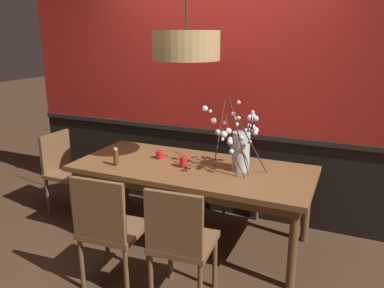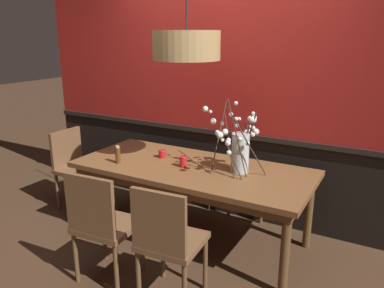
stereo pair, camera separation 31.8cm
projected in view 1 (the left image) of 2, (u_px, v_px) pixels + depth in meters
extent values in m
plane|color=#4C3321|center=(192.00, 238.00, 3.67)|extent=(24.00, 24.00, 0.00)
cube|color=black|center=(218.00, 172.00, 4.17)|extent=(4.58, 0.12, 0.88)
cube|color=black|center=(218.00, 131.00, 4.04)|extent=(4.58, 0.14, 0.05)
cube|color=#B2231E|center=(221.00, 35.00, 3.77)|extent=(4.58, 0.12, 2.01)
cube|color=brown|center=(192.00, 169.00, 3.47)|extent=(2.17, 0.95, 0.05)
cube|color=brown|center=(192.00, 175.00, 3.49)|extent=(2.06, 0.84, 0.08)
cylinder|color=brown|center=(80.00, 203.00, 3.62)|extent=(0.07, 0.07, 0.69)
cylinder|color=brown|center=(293.00, 249.00, 2.85)|extent=(0.07, 0.07, 0.69)
cylinder|color=brown|center=(125.00, 177.00, 4.29)|extent=(0.07, 0.07, 0.69)
cylinder|color=brown|center=(307.00, 207.00, 3.53)|extent=(0.07, 0.07, 0.69)
cube|color=brown|center=(70.00, 173.00, 4.10)|extent=(0.40, 0.44, 0.04)
cube|color=brown|center=(56.00, 151.00, 4.11)|extent=(0.04, 0.41, 0.41)
cylinder|color=brown|center=(95.00, 190.00, 4.26)|extent=(0.04, 0.04, 0.43)
cylinder|color=brown|center=(72.00, 203.00, 3.94)|extent=(0.04, 0.04, 0.43)
cylinder|color=brown|center=(72.00, 185.00, 4.40)|extent=(0.04, 0.04, 0.43)
cylinder|color=brown|center=(48.00, 197.00, 4.07)|extent=(0.04, 0.04, 0.43)
cube|color=brown|center=(114.00, 229.00, 2.92)|extent=(0.47, 0.45, 0.04)
cube|color=brown|center=(98.00, 210.00, 2.68)|extent=(0.42, 0.06, 0.45)
cylinder|color=brown|center=(107.00, 241.00, 3.21)|extent=(0.04, 0.04, 0.43)
cylinder|color=brown|center=(148.00, 249.00, 3.09)|extent=(0.04, 0.04, 0.43)
cylinder|color=brown|center=(82.00, 264.00, 2.89)|extent=(0.04, 0.04, 0.43)
cylinder|color=brown|center=(126.00, 274.00, 2.76)|extent=(0.04, 0.04, 0.43)
cube|color=brown|center=(194.00, 163.00, 4.38)|extent=(0.45, 0.43, 0.04)
cube|color=brown|center=(200.00, 137.00, 4.47)|extent=(0.42, 0.05, 0.49)
cylinder|color=brown|center=(204.00, 191.00, 4.22)|extent=(0.04, 0.04, 0.43)
cylinder|color=brown|center=(173.00, 186.00, 4.36)|extent=(0.04, 0.04, 0.43)
cylinder|color=brown|center=(214.00, 180.00, 4.54)|extent=(0.04, 0.04, 0.43)
cylinder|color=brown|center=(185.00, 176.00, 4.67)|extent=(0.04, 0.04, 0.43)
cube|color=brown|center=(245.00, 170.00, 4.13)|extent=(0.44, 0.46, 0.04)
cube|color=brown|center=(250.00, 143.00, 4.24)|extent=(0.40, 0.06, 0.46)
cylinder|color=brown|center=(257.00, 200.00, 3.97)|extent=(0.04, 0.04, 0.45)
cylinder|color=brown|center=(224.00, 195.00, 4.09)|extent=(0.04, 0.04, 0.45)
cylinder|color=brown|center=(264.00, 187.00, 4.31)|extent=(0.04, 0.04, 0.45)
cylinder|color=brown|center=(233.00, 183.00, 4.43)|extent=(0.04, 0.04, 0.45)
cube|color=brown|center=(184.00, 242.00, 2.72)|extent=(0.46, 0.45, 0.04)
cube|color=brown|center=(173.00, 224.00, 2.48)|extent=(0.41, 0.07, 0.44)
cylinder|color=brown|center=(170.00, 254.00, 3.01)|extent=(0.04, 0.04, 0.44)
cylinder|color=brown|center=(215.00, 263.00, 2.89)|extent=(0.04, 0.04, 0.44)
cylinder|color=brown|center=(151.00, 281.00, 2.68)|extent=(0.04, 0.04, 0.44)
cylinder|color=silver|center=(241.00, 151.00, 3.33)|extent=(0.15, 0.15, 0.34)
cylinder|color=silver|center=(240.00, 165.00, 3.36)|extent=(0.14, 0.14, 0.08)
cylinder|color=#472D23|center=(246.00, 141.00, 3.33)|extent=(0.13, 0.09, 0.50)
sphere|color=white|center=(253.00, 119.00, 3.32)|extent=(0.05, 0.05, 0.05)
sphere|color=white|center=(246.00, 131.00, 3.35)|extent=(0.05, 0.05, 0.05)
sphere|color=white|center=(253.00, 127.00, 3.30)|extent=(0.04, 0.04, 0.04)
cylinder|color=#472D23|center=(248.00, 140.00, 3.34)|extent=(0.18, 0.18, 0.53)
sphere|color=white|center=(255.00, 130.00, 3.35)|extent=(0.06, 0.06, 0.06)
sphere|color=white|center=(252.00, 127.00, 3.35)|extent=(0.04, 0.04, 0.04)
sphere|color=white|center=(249.00, 132.00, 3.33)|extent=(0.03, 0.03, 0.03)
cylinder|color=#472D23|center=(233.00, 152.00, 3.19)|extent=(0.24, 0.06, 0.40)
sphere|color=white|center=(224.00, 134.00, 3.03)|extent=(0.05, 0.05, 0.05)
sphere|color=white|center=(228.00, 131.00, 3.07)|extent=(0.05, 0.05, 0.05)
sphere|color=white|center=(232.00, 152.00, 3.17)|extent=(0.04, 0.04, 0.04)
cylinder|color=#472D23|center=(231.00, 144.00, 3.25)|extent=(0.18, 0.18, 0.50)
sphere|color=white|center=(230.00, 139.00, 3.23)|extent=(0.04, 0.04, 0.04)
sphere|color=white|center=(230.00, 142.00, 3.21)|extent=(0.05, 0.05, 0.05)
sphere|color=white|center=(224.00, 123.00, 3.16)|extent=(0.03, 0.03, 0.03)
cylinder|color=#472D23|center=(219.00, 136.00, 3.37)|extent=(0.03, 0.35, 0.58)
sphere|color=white|center=(210.00, 111.00, 3.34)|extent=(0.03, 0.03, 0.03)
sphere|color=white|center=(223.00, 139.00, 3.36)|extent=(0.03, 0.03, 0.03)
sphere|color=white|center=(205.00, 109.00, 3.36)|extent=(0.05, 0.05, 0.05)
sphere|color=white|center=(218.00, 132.00, 3.34)|extent=(0.05, 0.05, 0.05)
sphere|color=white|center=(213.00, 121.00, 3.32)|extent=(0.05, 0.05, 0.05)
cylinder|color=#472D23|center=(246.00, 141.00, 3.33)|extent=(0.17, 0.03, 0.51)
sphere|color=white|center=(250.00, 118.00, 3.31)|extent=(0.05, 0.05, 0.05)
sphere|color=white|center=(253.00, 127.00, 3.33)|extent=(0.03, 0.03, 0.03)
sphere|color=white|center=(253.00, 112.00, 3.31)|extent=(0.03, 0.03, 0.03)
sphere|color=white|center=(249.00, 130.00, 3.32)|extent=(0.05, 0.05, 0.05)
sphere|color=white|center=(254.00, 116.00, 3.33)|extent=(0.05, 0.05, 0.05)
sphere|color=white|center=(249.00, 125.00, 3.34)|extent=(0.03, 0.03, 0.03)
cylinder|color=#472D23|center=(240.00, 144.00, 3.34)|extent=(0.09, 0.10, 0.45)
sphere|color=white|center=(239.00, 118.00, 3.35)|extent=(0.03, 0.03, 0.03)
sphere|color=white|center=(239.00, 138.00, 3.35)|extent=(0.04, 0.04, 0.04)
sphere|color=white|center=(237.00, 124.00, 3.32)|extent=(0.03, 0.03, 0.03)
sphere|color=white|center=(236.00, 118.00, 3.33)|extent=(0.04, 0.04, 0.04)
cylinder|color=#472D23|center=(239.00, 137.00, 3.20)|extent=(0.22, 0.04, 0.65)
sphere|color=white|center=(233.00, 114.00, 3.10)|extent=(0.04, 0.04, 0.04)
sphere|color=white|center=(239.00, 102.00, 3.05)|extent=(0.03, 0.03, 0.03)
sphere|color=white|center=(241.00, 138.00, 3.21)|extent=(0.04, 0.04, 0.04)
cylinder|color=#472D23|center=(250.00, 141.00, 3.16)|extent=(0.28, 0.26, 0.61)
sphere|color=white|center=(249.00, 142.00, 3.19)|extent=(0.04, 0.04, 0.04)
sphere|color=white|center=(256.00, 119.00, 2.97)|extent=(0.05, 0.05, 0.05)
sphere|color=white|center=(255.00, 133.00, 3.09)|extent=(0.04, 0.04, 0.04)
cylinder|color=red|center=(183.00, 162.00, 3.43)|extent=(0.06, 0.06, 0.10)
torus|color=red|center=(183.00, 157.00, 3.42)|extent=(0.07, 0.07, 0.01)
cylinder|color=silver|center=(183.00, 163.00, 3.44)|extent=(0.04, 0.04, 0.05)
cylinder|color=red|center=(160.00, 155.00, 3.67)|extent=(0.07, 0.07, 0.08)
torus|color=red|center=(160.00, 151.00, 3.66)|extent=(0.08, 0.08, 0.01)
cylinder|color=silver|center=(160.00, 156.00, 3.67)|extent=(0.05, 0.05, 0.04)
cylinder|color=brown|center=(116.00, 158.00, 3.47)|extent=(0.05, 0.05, 0.15)
cylinder|color=beige|center=(115.00, 149.00, 3.44)|extent=(0.04, 0.04, 0.02)
cylinder|color=tan|center=(186.00, 45.00, 3.19)|extent=(0.57, 0.57, 0.24)
sphere|color=#F9EAB7|center=(186.00, 50.00, 3.20)|extent=(0.14, 0.14, 0.14)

